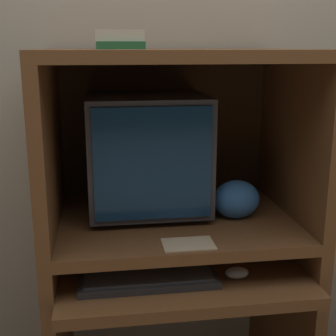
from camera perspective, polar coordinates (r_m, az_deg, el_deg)
name	(u,v)px	position (r m, az deg, el deg)	size (l,w,h in m)	color
wall_back	(161,63)	(1.87, -0.82, 12.73)	(6.00, 0.06, 2.60)	#B2A893
desk_base	(177,325)	(1.75, 1.14, -18.55)	(0.86, 0.68, 0.67)	brown
desk_monitor_shelf	(176,225)	(1.62, 0.93, -6.99)	(0.86, 0.60, 0.13)	brown
hutch_upper	(175,108)	(1.55, 0.81, 7.29)	(0.86, 0.60, 0.56)	brown
crt_monitor	(147,153)	(1.62, -2.56, 1.90)	(0.40, 0.37, 0.41)	#333338
keyboard	(148,279)	(1.46, -2.39, -13.36)	(0.42, 0.15, 0.03)	#2D2D30
mouse	(237,273)	(1.50, 8.41, -12.52)	(0.07, 0.05, 0.03)	#B7B7B7
snack_bag	(236,199)	(1.60, 8.32, -3.80)	(0.16, 0.12, 0.13)	#336BB7
book_stack	(120,40)	(1.47, -5.92, 15.31)	(0.14, 0.13, 0.06)	#236638
paper_card	(188,244)	(1.40, 2.47, -9.25)	(0.15, 0.10, 0.00)	#CCB28C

